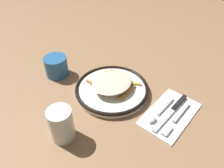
{
  "coord_description": "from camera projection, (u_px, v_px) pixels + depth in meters",
  "views": [
    {
      "loc": [
        -0.36,
        0.49,
        0.55
      ],
      "look_at": [
        0.0,
        0.0,
        0.04
      ],
      "focal_mm": 34.14,
      "sensor_mm": 36.0,
      "label": 1
    }
  ],
  "objects": [
    {
      "name": "water_glass",
      "position": [
        61.0,
        124.0,
        0.63
      ],
      "size": [
        0.07,
        0.07,
        0.11
      ],
      "primitive_type": "cylinder",
      "color": "silver",
      "rests_on": "ground_plane"
    },
    {
      "name": "knife",
      "position": [
        173.0,
        109.0,
        0.73
      ],
      "size": [
        0.04,
        0.21,
        0.01
      ],
      "color": "black",
      "rests_on": "napkin"
    },
    {
      "name": "ground_plane",
      "position": [
        112.0,
        92.0,
        0.82
      ],
      "size": [
        2.6,
        2.6,
        0.0
      ],
      "primitive_type": "plane",
      "color": "#8C6746"
    },
    {
      "name": "napkin",
      "position": [
        170.0,
        113.0,
        0.73
      ],
      "size": [
        0.15,
        0.23,
        0.01
      ],
      "primitive_type": "cube",
      "rotation": [
        0.0,
        0.0,
        -0.07
      ],
      "color": "white",
      "rests_on": "ground_plane"
    },
    {
      "name": "fries_heap",
      "position": [
        113.0,
        83.0,
        0.8
      ],
      "size": [
        0.19,
        0.18,
        0.04
      ],
      "color": "gold",
      "rests_on": "plate"
    },
    {
      "name": "fork",
      "position": [
        176.0,
        118.0,
        0.7
      ],
      "size": [
        0.03,
        0.18,
        0.01
      ],
      "color": "silver",
      "rests_on": "napkin"
    },
    {
      "name": "coffee_mug",
      "position": [
        56.0,
        66.0,
        0.88
      ],
      "size": [
        0.12,
        0.09,
        0.08
      ],
      "color": "#295F98",
      "rests_on": "ground_plane"
    },
    {
      "name": "plate",
      "position": [
        112.0,
        89.0,
        0.81
      ],
      "size": [
        0.28,
        0.28,
        0.03
      ],
      "color": "silver",
      "rests_on": "ground_plane"
    },
    {
      "name": "spoon",
      "position": [
        158.0,
        114.0,
        0.71
      ],
      "size": [
        0.03,
        0.15,
        0.01
      ],
      "color": "silver",
      "rests_on": "napkin"
    }
  ]
}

